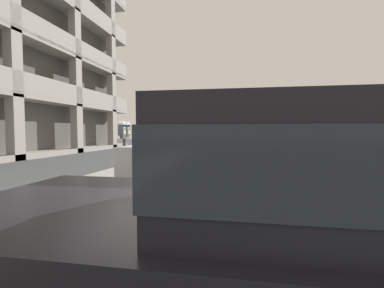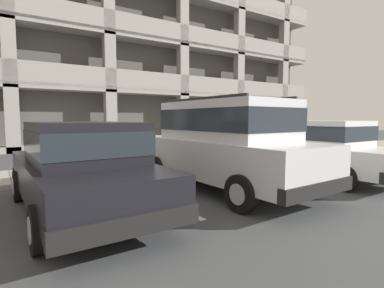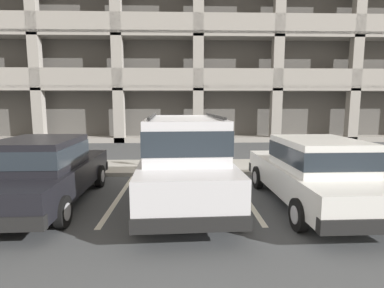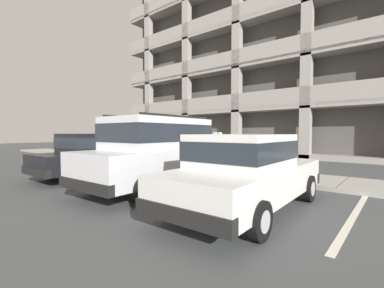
{
  "view_description": "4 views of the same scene",
  "coord_description": "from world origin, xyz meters",
  "px_view_note": "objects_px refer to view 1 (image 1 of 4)",
  "views": [
    {
      "loc": [
        -4.76,
        -2.05,
        1.39
      ],
      "look_at": [
        0.2,
        -1.07,
        1.14
      ],
      "focal_mm": 24.0,
      "sensor_mm": 36.0,
      "label": 1
    },
    {
      "loc": [
        -4.19,
        -7.55,
        1.6
      ],
      "look_at": [
        0.03,
        -1.02,
        0.93
      ],
      "focal_mm": 28.0,
      "sensor_mm": 36.0,
      "label": 2
    },
    {
      "loc": [
        0.02,
        -9.04,
        2.29
      ],
      "look_at": [
        0.28,
        -0.78,
        1.16
      ],
      "focal_mm": 28.0,
      "sensor_mm": 36.0,
      "label": 3
    },
    {
      "loc": [
        5.32,
        -7.35,
        1.57
      ],
      "look_at": [
        -0.3,
        -0.51,
        1.18
      ],
      "focal_mm": 24.0,
      "sensor_mm": 36.0,
      "label": 4
    }
  ],
  "objects_px": {
    "silver_suv": "(260,148)",
    "red_sedan": "(303,221)",
    "dark_hatchback": "(264,151)",
    "parking_meter_near": "(124,140)"
  },
  "relations": [
    {
      "from": "silver_suv",
      "to": "dark_hatchback",
      "type": "height_order",
      "value": "silver_suv"
    },
    {
      "from": "silver_suv",
      "to": "dark_hatchback",
      "type": "bearing_deg",
      "value": -8.94
    },
    {
      "from": "silver_suv",
      "to": "parking_meter_near",
      "type": "distance_m",
      "value": 2.71
    },
    {
      "from": "silver_suv",
      "to": "dark_hatchback",
      "type": "xyz_separation_m",
      "value": [
        2.87,
        -0.32,
        -0.27
      ]
    },
    {
      "from": "red_sedan",
      "to": "parking_meter_near",
      "type": "relative_size",
      "value": 3.07
    },
    {
      "from": "silver_suv",
      "to": "red_sedan",
      "type": "bearing_deg",
      "value": 178.8
    },
    {
      "from": "dark_hatchback",
      "to": "silver_suv",
      "type": "bearing_deg",
      "value": 172.43
    },
    {
      "from": "dark_hatchback",
      "to": "parking_meter_near",
      "type": "relative_size",
      "value": 3.06
    },
    {
      "from": "red_sedan",
      "to": "dark_hatchback",
      "type": "bearing_deg",
      "value": -3.73
    },
    {
      "from": "parking_meter_near",
      "to": "red_sedan",
      "type": "bearing_deg",
      "value": -139.34
    }
  ]
}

